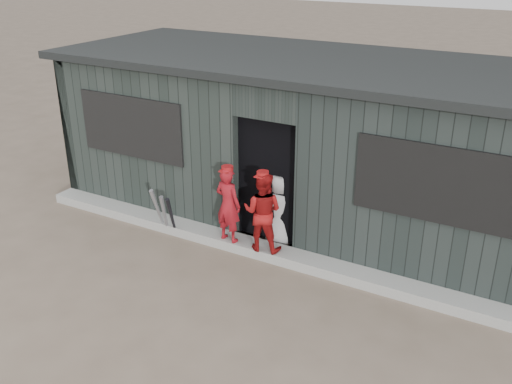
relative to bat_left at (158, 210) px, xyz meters
The scene contains 9 objects.
ground 2.33m from the bat_left, 44.20° to the right, with size 80.00×80.00×0.00m, color brown.
curb 1.69m from the bat_left, ahead, with size 8.00×0.36×0.15m, color #969792.
bat_left is the anchor object (origin of this frame).
bat_mid 0.13m from the bat_left, ahead, with size 0.07×0.07×0.72m, color gray.
bat_right 0.28m from the bat_left, ahead, with size 0.07×0.07×0.75m, color black.
player_red_left 1.26m from the bat_left, ahead, with size 0.42×0.28×1.16m, color maroon.
player_red_right 1.82m from the bat_left, ahead, with size 0.58×0.45×1.18m, color maroon.
player_grey_back 1.93m from the bat_left, 19.52° to the left, with size 0.57×0.37×1.17m, color #B5B5B5.
dugout 2.67m from the bat_left, 49.13° to the left, with size 8.30×3.30×2.62m.
Camera 1 is at (3.65, -4.66, 4.24)m, focal length 40.00 mm.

